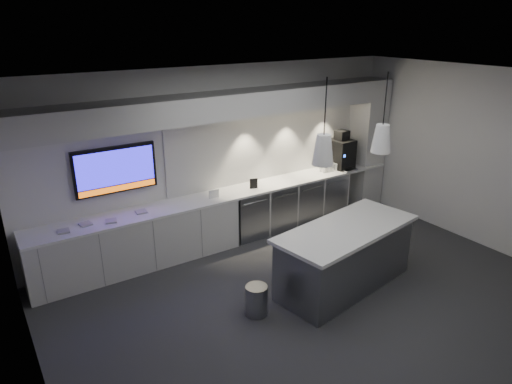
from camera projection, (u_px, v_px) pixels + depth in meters
floor at (312, 296)px, 6.49m from camera, size 7.00×7.00×0.00m
ceiling at (323, 81)px, 5.43m from camera, size 7.00×7.00×0.00m
wall_back at (224, 154)px, 7.92m from camera, size 7.00×0.00×7.00m
wall_front at (503, 285)px, 4.00m from camera, size 7.00×0.00×7.00m
wall_left at (24, 274)px, 4.17m from camera, size 0.00×7.00×7.00m
wall_right at (475, 157)px, 7.75m from camera, size 0.00×7.00×7.00m
back_counter at (234, 193)px, 7.88m from camera, size 6.80×0.65×0.04m
left_base_cabinets at (138, 241)px, 7.15m from camera, size 3.30×0.63×0.86m
fridge_unit_a at (246, 214)px, 8.17m from camera, size 0.60×0.61×0.85m
fridge_unit_b at (275, 206)px, 8.49m from camera, size 0.60×0.61×0.85m
fridge_unit_c at (301, 199)px, 8.82m from camera, size 0.60×0.61×0.85m
fridge_unit_d at (326, 193)px, 9.14m from camera, size 0.60×0.61×0.85m
backsplash at (280, 142)px, 8.50m from camera, size 4.60×0.03×1.30m
soffit at (231, 104)px, 7.36m from camera, size 6.90×0.60×0.40m
column at (367, 143)px, 9.39m from camera, size 0.55×0.55×2.60m
wall_tv at (116, 170)px, 6.88m from camera, size 1.25×0.07×0.72m
island at (345, 256)px, 6.59m from camera, size 2.34×1.29×0.94m
bin at (256, 300)px, 6.03m from camera, size 0.36×0.36×0.42m
coffee_machine at (341, 152)px, 9.06m from camera, size 0.44×0.61×0.75m
sign_black at (254, 183)px, 8.00m from camera, size 0.14×0.06×0.18m
sign_white at (214, 194)px, 7.57m from camera, size 0.18×0.03×0.14m
cup_cluster at (329, 167)px, 8.93m from camera, size 0.35×0.17×0.14m
tray_a at (63, 231)px, 6.37m from camera, size 0.17×0.17×0.02m
tray_b at (86, 224)px, 6.59m from camera, size 0.18×0.18×0.02m
tray_c at (111, 221)px, 6.70m from camera, size 0.19×0.19×0.02m
tray_d at (141, 212)px, 7.02m from camera, size 0.17×0.17×0.02m
pendant_left at (323, 150)px, 5.73m from camera, size 0.27×0.27×1.09m
pendant_right at (382, 138)px, 6.27m from camera, size 0.27×0.27×1.09m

